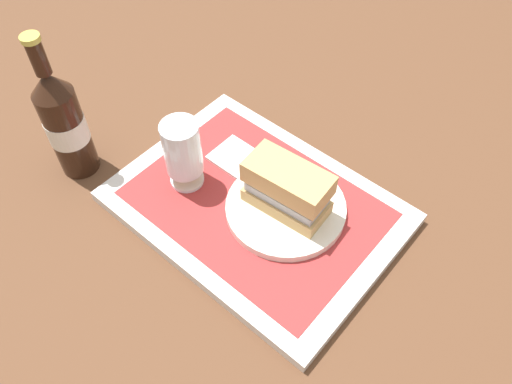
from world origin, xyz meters
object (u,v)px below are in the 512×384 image
at_px(beer_glass, 183,153).
at_px(beer_bottle, 64,123).
at_px(sandwich, 285,187).
at_px(plate, 286,208).

relative_size(beer_glass, beer_bottle, 0.47).
bearing_deg(sandwich, plate, -180.00).
xyz_separation_m(sandwich, beer_glass, (0.16, 0.06, 0.01)).
relative_size(plate, beer_glass, 1.52).
relative_size(plate, beer_bottle, 0.71).
distance_m(plate, sandwich, 0.05).
height_order(sandwich, beer_bottle, beer_bottle).
height_order(plate, sandwich, sandwich).
height_order(plate, beer_bottle, beer_bottle).
height_order(sandwich, beer_glass, beer_glass).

